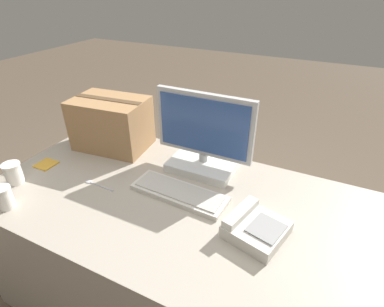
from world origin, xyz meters
name	(u,v)px	position (x,y,z in m)	size (l,w,h in m)	color
ground_plane	(184,300)	(0.00, 0.00, 0.00)	(12.00, 12.00, 0.00)	brown
office_desk	(183,257)	(0.00, 0.00, 0.36)	(1.80, 0.90, 0.72)	#A89E8E
monitor	(204,141)	(-0.03, 0.28, 0.87)	(0.49, 0.24, 0.40)	white
keyboard	(179,193)	(-0.03, 0.03, 0.73)	(0.45, 0.17, 0.03)	beige
desk_phone	(255,227)	(0.34, -0.05, 0.75)	(0.25, 0.25, 0.08)	beige
paper_cup_left	(13,173)	(-0.77, -0.22, 0.77)	(0.08, 0.08, 0.10)	white
paper_cup_right	(4,198)	(-0.65, -0.36, 0.77)	(0.07, 0.07, 0.10)	white
spoon	(94,184)	(-0.43, -0.07, 0.72)	(0.17, 0.03, 0.00)	#B2B2B7
cardboard_box	(112,123)	(-0.58, 0.27, 0.86)	(0.42, 0.31, 0.28)	#9E754C
sticky_note_pad	(46,164)	(-0.77, -0.05, 0.72)	(0.09, 0.09, 0.01)	gold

